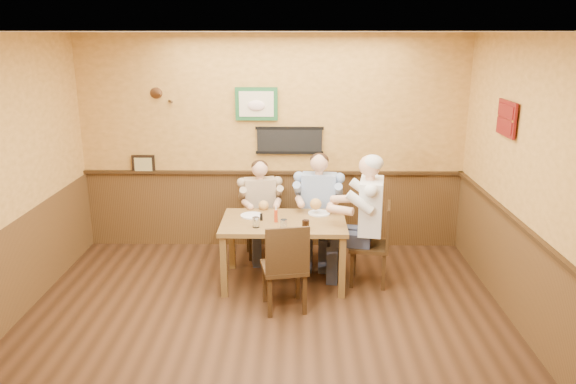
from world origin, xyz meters
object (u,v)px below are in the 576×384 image
(chair_right_end, at_px, (369,244))
(diner_blue_polo, at_px, (319,213))
(chair_back_right, at_px, (318,227))
(diner_tan_shirt, at_px, (260,214))
(pepper_shaker, at_px, (261,217))
(water_glass_mid, at_px, (284,224))
(hot_sauce_bottle, at_px, (276,215))
(dining_table, at_px, (284,228))
(chair_near_side, at_px, (284,265))
(water_glass_left, at_px, (256,222))
(cola_tumbler, at_px, (306,225))
(salt_shaker, at_px, (276,214))
(diner_white_elder, at_px, (370,227))
(chair_back_left, at_px, (260,226))

(chair_right_end, relative_size, diner_blue_polo, 0.76)
(chair_back_right, xyz_separation_m, diner_tan_shirt, (-0.74, 0.14, 0.13))
(diner_tan_shirt, xyz_separation_m, pepper_shaker, (0.07, -0.79, 0.22))
(diner_tan_shirt, distance_m, water_glass_mid, 1.17)
(diner_blue_polo, relative_size, hot_sauce_bottle, 7.78)
(dining_table, xyz_separation_m, chair_near_side, (0.02, -0.64, -0.18))
(diner_tan_shirt, bearing_deg, water_glass_left, -99.01)
(chair_back_right, relative_size, hot_sauce_bottle, 5.44)
(cola_tumbler, distance_m, pepper_shaker, 0.57)
(pepper_shaker, bearing_deg, chair_right_end, -0.06)
(diner_blue_polo, relative_size, cola_tumbler, 12.27)
(chair_right_end, bearing_deg, water_glass_mid, -63.25)
(chair_back_right, bearing_deg, water_glass_left, -121.67)
(chair_back_right, relative_size, salt_shaker, 10.66)
(water_glass_left, bearing_deg, salt_shaker, 57.92)
(chair_near_side, relative_size, water_glass_mid, 8.59)
(chair_near_side, bearing_deg, water_glass_mid, -99.37)
(water_glass_mid, bearing_deg, hot_sauce_bottle, 110.84)
(water_glass_left, bearing_deg, chair_back_right, 51.18)
(dining_table, xyz_separation_m, diner_blue_polo, (0.42, 0.66, -0.03))
(salt_shaker, bearing_deg, diner_white_elder, -5.30)
(diner_blue_polo, xyz_separation_m, cola_tumbler, (-0.18, -0.94, 0.18))
(water_glass_mid, bearing_deg, cola_tumbler, 3.24)
(cola_tumbler, bearing_deg, hot_sauce_bottle, 145.00)
(chair_near_side, distance_m, water_glass_left, 0.61)
(chair_back_left, bearing_deg, chair_right_end, -41.87)
(water_glass_mid, bearing_deg, dining_table, 91.53)
(chair_right_end, distance_m, chair_near_side, 1.15)
(diner_white_elder, bearing_deg, cola_tumbler, -59.13)
(diner_white_elder, relative_size, water_glass_mid, 12.10)
(diner_white_elder, xyz_separation_m, pepper_shaker, (-1.23, 0.00, 0.11))
(cola_tumbler, relative_size, salt_shaker, 1.24)
(dining_table, relative_size, salt_shaker, 17.08)
(water_glass_mid, xyz_separation_m, salt_shaker, (-0.09, 0.40, -0.01))
(dining_table, xyz_separation_m, chair_back_left, (-0.32, 0.80, -0.26))
(diner_blue_polo, relative_size, water_glass_mid, 11.15)
(water_glass_mid, distance_m, salt_shaker, 0.41)
(water_glass_mid, bearing_deg, salt_shaker, 103.35)
(pepper_shaker, bearing_deg, chair_near_side, -67.11)
(chair_near_side, distance_m, hot_sauce_bottle, 0.69)
(dining_table, height_order, water_glass_mid, water_glass_mid)
(diner_blue_polo, height_order, salt_shaker, diner_blue_polo)
(cola_tumbler, bearing_deg, diner_tan_shirt, 117.54)
(diner_tan_shirt, relative_size, diner_white_elder, 0.84)
(dining_table, relative_size, diner_white_elder, 1.03)
(chair_right_end, distance_m, water_glass_mid, 1.07)
(chair_near_side, distance_m, diner_white_elder, 1.17)
(cola_tumbler, bearing_deg, diner_white_elder, 21.20)
(chair_near_side, relative_size, diner_blue_polo, 0.77)
(chair_right_end, bearing_deg, chair_back_left, -111.86)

